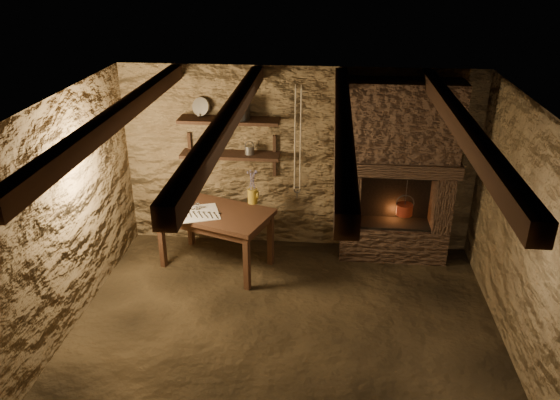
# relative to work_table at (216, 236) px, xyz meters

# --- Properties ---
(floor) EXTENTS (4.50, 4.50, 0.00)m
(floor) POSITION_rel_work_table_xyz_m (0.97, -1.31, -0.41)
(floor) COLOR black
(floor) RESTS_ON ground
(back_wall) EXTENTS (4.50, 0.04, 2.40)m
(back_wall) POSITION_rel_work_table_xyz_m (0.97, 0.69, 0.79)
(back_wall) COLOR #4E3A24
(back_wall) RESTS_ON floor
(front_wall) EXTENTS (4.50, 0.04, 2.40)m
(front_wall) POSITION_rel_work_table_xyz_m (0.97, -3.31, 0.79)
(front_wall) COLOR #4E3A24
(front_wall) RESTS_ON floor
(left_wall) EXTENTS (0.04, 4.00, 2.40)m
(left_wall) POSITION_rel_work_table_xyz_m (-1.28, -1.31, 0.79)
(left_wall) COLOR #4E3A24
(left_wall) RESTS_ON floor
(right_wall) EXTENTS (0.04, 4.00, 2.40)m
(right_wall) POSITION_rel_work_table_xyz_m (3.22, -1.31, 0.79)
(right_wall) COLOR #4E3A24
(right_wall) RESTS_ON floor
(ceiling) EXTENTS (4.50, 4.00, 0.04)m
(ceiling) POSITION_rel_work_table_xyz_m (0.97, -1.31, 1.99)
(ceiling) COLOR black
(ceiling) RESTS_ON back_wall
(beam_far_left) EXTENTS (0.14, 3.95, 0.16)m
(beam_far_left) POSITION_rel_work_table_xyz_m (-0.53, -1.31, 1.90)
(beam_far_left) COLOR black
(beam_far_left) RESTS_ON ceiling
(beam_mid_left) EXTENTS (0.14, 3.95, 0.16)m
(beam_mid_left) POSITION_rel_work_table_xyz_m (0.47, -1.31, 1.90)
(beam_mid_left) COLOR black
(beam_mid_left) RESTS_ON ceiling
(beam_mid_right) EXTENTS (0.14, 3.95, 0.16)m
(beam_mid_right) POSITION_rel_work_table_xyz_m (1.47, -1.31, 1.90)
(beam_mid_right) COLOR black
(beam_mid_right) RESTS_ON ceiling
(beam_far_right) EXTENTS (0.14, 3.95, 0.16)m
(beam_far_right) POSITION_rel_work_table_xyz_m (2.47, -1.31, 1.90)
(beam_far_right) COLOR black
(beam_far_right) RESTS_ON ceiling
(shelf_lower) EXTENTS (1.25, 0.30, 0.04)m
(shelf_lower) POSITION_rel_work_table_xyz_m (0.12, 0.53, 0.89)
(shelf_lower) COLOR black
(shelf_lower) RESTS_ON back_wall
(shelf_upper) EXTENTS (1.25, 0.30, 0.04)m
(shelf_upper) POSITION_rel_work_table_xyz_m (0.12, 0.53, 1.34)
(shelf_upper) COLOR black
(shelf_upper) RESTS_ON back_wall
(hearth) EXTENTS (1.43, 0.51, 2.30)m
(hearth) POSITION_rel_work_table_xyz_m (2.22, 0.46, 0.82)
(hearth) COLOR #34231A
(hearth) RESTS_ON floor
(work_table) EXTENTS (1.51, 1.17, 0.76)m
(work_table) POSITION_rel_work_table_xyz_m (0.00, 0.00, 0.00)
(work_table) COLOR #382013
(work_table) RESTS_ON floor
(linen_cloth) EXTENTS (0.70, 0.64, 0.01)m
(linen_cloth) POSITION_rel_work_table_xyz_m (-0.23, -0.10, 0.36)
(linen_cloth) COLOR beige
(linen_cloth) RESTS_ON work_table
(pewter_cutlery_row) EXTENTS (0.52, 0.34, 0.01)m
(pewter_cutlery_row) POSITION_rel_work_table_xyz_m (-0.23, -0.12, 0.37)
(pewter_cutlery_row) COLOR gray
(pewter_cutlery_row) RESTS_ON linen_cloth
(drinking_glasses) EXTENTS (0.19, 0.06, 0.07)m
(drinking_glasses) POSITION_rel_work_table_xyz_m (-0.21, 0.01, 0.40)
(drinking_glasses) COLOR silver
(drinking_glasses) RESTS_ON linen_cloth
(stoneware_jug) EXTENTS (0.15, 0.15, 0.43)m
(stoneware_jug) POSITION_rel_work_table_xyz_m (0.43, 0.28, 0.54)
(stoneware_jug) COLOR #A3801F
(stoneware_jug) RESTS_ON work_table
(wooden_bowl) EXTENTS (0.31, 0.31, 0.11)m
(wooden_bowl) POSITION_rel_work_table_xyz_m (-0.53, 0.12, 0.39)
(wooden_bowl) COLOR olive
(wooden_bowl) RESTS_ON work_table
(iron_stockpot) EXTENTS (0.30, 0.30, 0.18)m
(iron_stockpot) POSITION_rel_work_table_xyz_m (0.26, 0.53, 1.45)
(iron_stockpot) COLOR #2A2826
(iron_stockpot) RESTS_ON shelf_upper
(tin_pan) EXTENTS (0.25, 0.17, 0.23)m
(tin_pan) POSITION_rel_work_table_xyz_m (-0.25, 0.63, 1.48)
(tin_pan) COLOR gray
(tin_pan) RESTS_ON shelf_upper
(small_kettle) EXTENTS (0.16, 0.12, 0.17)m
(small_kettle) POSITION_rel_work_table_xyz_m (0.36, 0.53, 0.96)
(small_kettle) COLOR gray
(small_kettle) RESTS_ON shelf_lower
(rusty_tin) EXTENTS (0.11, 0.11, 0.09)m
(rusty_tin) POSITION_rel_work_table_xyz_m (-0.18, 0.53, 0.96)
(rusty_tin) COLOR #582511
(rusty_tin) RESTS_ON shelf_lower
(red_pot) EXTENTS (0.26, 0.26, 0.54)m
(red_pot) POSITION_rel_work_table_xyz_m (2.33, 0.41, 0.29)
(red_pot) COLOR maroon
(red_pot) RESTS_ON hearth
(hanging_ropes) EXTENTS (0.08, 0.08, 1.20)m
(hanging_ropes) POSITION_rel_work_table_xyz_m (1.02, -0.26, 1.39)
(hanging_ropes) COLOR tan
(hanging_ropes) RESTS_ON ceiling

